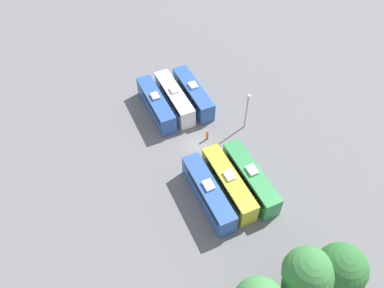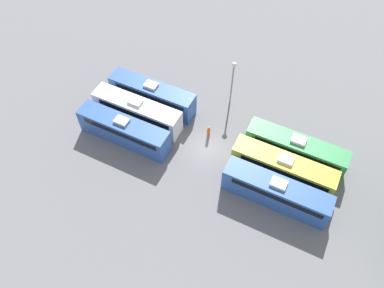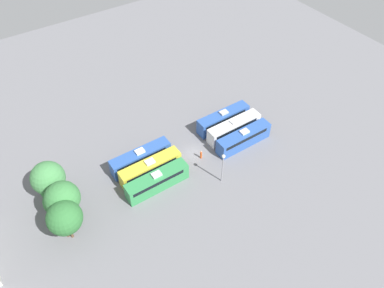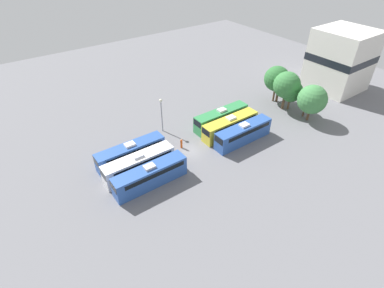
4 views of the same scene
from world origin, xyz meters
name	(u,v)px [view 1 (image 1 of 4)]	position (x,y,z in m)	size (l,w,h in m)	color
ground_plane	(199,145)	(0.00, 0.00, 0.00)	(124.49, 124.49, 0.00)	slate
bus_0	(193,93)	(-3.22, -9.20, 1.78)	(2.46, 11.29, 3.59)	#2D56A8
bus_1	(174,98)	(0.00, -9.44, 1.78)	(2.46, 11.29, 3.59)	white
bus_2	(156,104)	(3.21, -9.29, 1.78)	(2.46, 11.29, 3.59)	#2D56A8
bus_3	(251,178)	(-3.07, 9.45, 1.78)	(2.46, 11.29, 3.59)	#338C4C
bus_4	(229,183)	(0.00, 8.99, 1.78)	(2.46, 11.29, 3.59)	gold
bus_5	(208,193)	(3.12, 9.25, 1.78)	(2.46, 11.29, 3.59)	#2D56A8
worker_person	(207,135)	(-1.61, -0.63, 0.85)	(0.36, 0.36, 1.83)	#CC4C19
light_pole	(247,105)	(-8.01, -0.52, 4.59)	(0.60, 0.60, 6.62)	gray
tree_0	(342,268)	(-4.04, 25.13, 5.15)	(5.24, 5.24, 7.79)	brown
tree_1	(338,278)	(-3.50, 25.62, 4.38)	(3.90, 3.90, 6.37)	brown
tree_2	(308,273)	(-0.61, 24.15, 5.28)	(5.36, 5.36, 7.98)	brown
tree_3	(303,287)	(0.21, 24.88, 4.13)	(4.46, 4.46, 6.38)	brown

